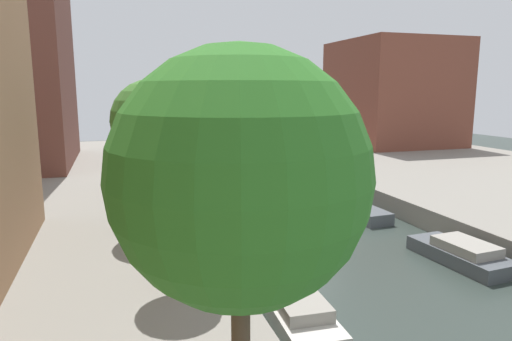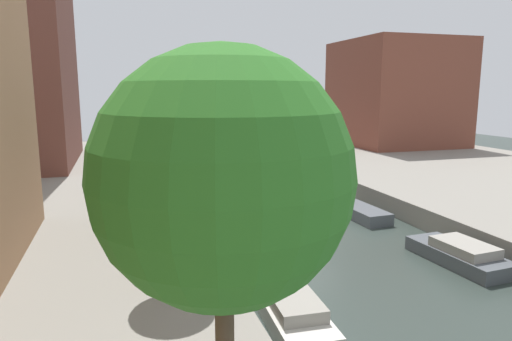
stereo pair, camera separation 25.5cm
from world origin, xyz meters
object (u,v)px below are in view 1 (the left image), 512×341
object	(u,v)px
low_block_right	(393,93)
street_tree_3	(141,113)
street_tree_1	(170,146)
street_tree_0	(240,179)
moored_boat_right_3	(356,210)
moored_boat_right_2	(461,253)
parked_car	(308,145)
street_tree_2	(153,122)
moored_boat_left_1	(299,314)
moored_boat_left_2	(233,233)

from	to	relation	value
low_block_right	street_tree_3	distance (m)	28.87
low_block_right	street_tree_1	world-z (taller)	low_block_right
street_tree_0	moored_boat_right_3	size ratio (longest dim) A/B	1.27
street_tree_3	moored_boat_right_2	xyz separation A→B (m)	(10.49, -11.00, -4.70)
parked_car	moored_boat_right_3	distance (m)	16.59
low_block_right	street_tree_1	size ratio (longest dim) A/B	2.17
street_tree_0	street_tree_3	bearing A→B (deg)	90.00
street_tree_0	parked_car	xyz separation A→B (m)	(14.47, 30.56, -3.61)
street_tree_0	street_tree_1	size ratio (longest dim) A/B	1.17
street_tree_1	street_tree_2	world-z (taller)	street_tree_2
low_block_right	street_tree_2	size ratio (longest dim) A/B	1.89
moored_boat_right_2	moored_boat_right_3	distance (m)	6.88
street_tree_0	moored_boat_right_3	bearing A→B (deg)	55.41
street_tree_0	street_tree_3	world-z (taller)	street_tree_0
street_tree_0	street_tree_1	xyz separation A→B (m)	(-0.00, 6.88, -0.41)
low_block_right	street_tree_2	bearing A→B (deg)	-138.78
parked_car	moored_boat_left_1	distance (m)	27.77
street_tree_3	moored_boat_right_2	distance (m)	15.91
street_tree_0	street_tree_1	distance (m)	6.89
low_block_right	moored_boat_left_2	bearing A→B (deg)	-135.96
street_tree_0	low_block_right	bearing A→B (deg)	53.61
low_block_right	street_tree_0	size ratio (longest dim) A/B	1.84
parked_car	moored_boat_right_3	size ratio (longest dim) A/B	0.97
low_block_right	parked_car	distance (m)	11.57
street_tree_2	street_tree_3	xyz separation A→B (m)	(0.00, 6.84, -0.02)
moored_boat_left_2	moored_boat_right_2	world-z (taller)	moored_boat_right_2
low_block_right	street_tree_1	distance (m)	36.43
street_tree_2	street_tree_3	world-z (taller)	street_tree_2
street_tree_1	moored_boat_right_3	bearing A→B (deg)	37.50
street_tree_2	parked_car	size ratio (longest dim) A/B	1.28
low_block_right	moored_boat_left_2	xyz separation A→B (m)	(-21.56, -20.85, -5.64)
parked_car	street_tree_0	bearing A→B (deg)	-115.33
low_block_right	street_tree_2	world-z (taller)	low_block_right
street_tree_3	moored_boat_right_3	world-z (taller)	street_tree_3
moored_boat_left_1	moored_boat_right_2	world-z (taller)	moored_boat_left_1
street_tree_0	parked_car	size ratio (longest dim) A/B	1.31
moored_boat_left_1	moored_boat_right_2	bearing A→B (deg)	18.38
parked_car	moored_boat_left_1	world-z (taller)	parked_car
street_tree_1	parked_car	distance (m)	27.93
moored_boat_left_2	moored_boat_right_2	bearing A→B (deg)	-34.40
street_tree_2	moored_boat_right_2	world-z (taller)	street_tree_2
street_tree_1	moored_boat_right_3	size ratio (longest dim) A/B	1.08
moored_boat_left_1	moored_boat_right_3	distance (m)	11.69
street_tree_3	moored_boat_right_2	size ratio (longest dim) A/B	1.37
moored_boat_right_2	parked_car	bearing A→B (deg)	80.10
moored_boat_left_2	moored_boat_right_3	distance (m)	7.14
street_tree_0	street_tree_1	bearing A→B (deg)	90.00
street_tree_2	street_tree_3	distance (m)	6.84
moored_boat_left_2	moored_boat_right_3	bearing A→B (deg)	15.25
street_tree_2	moored_boat_right_3	bearing A→B (deg)	15.06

